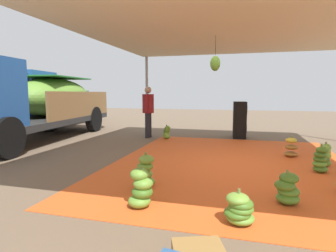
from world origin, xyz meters
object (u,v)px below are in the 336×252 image
Objects in this scene: banana_bunch_4 at (167,133)px; banana_bunch_5 at (288,189)px; banana_bunch_2 at (145,172)px; cargo_truck_main at (29,101)px; banana_bunch_8 at (326,156)px; worker_0 at (148,108)px; speaker_stack at (240,120)px; banana_bunch_7 at (141,189)px; banana_bunch_1 at (239,209)px; banana_bunch_6 at (291,148)px; cargo_truck_far at (47,101)px; banana_bunch_0 at (320,160)px.

banana_bunch_4 and banana_bunch_5 have the same top height.
banana_bunch_2 is 6.07m from cargo_truck_main.
worker_0 reaches higher than banana_bunch_8.
worker_0 is 1.41× the size of speaker_stack.
banana_bunch_8 is (2.96, -3.01, -0.02)m from banana_bunch_7.
banana_bunch_1 is at bearing -156.58° from banana_bunch_4.
banana_bunch_6 is 0.41× the size of speaker_stack.
cargo_truck_main reaches higher than banana_bunch_5.
cargo_truck_far is (4.69, 10.57, 0.94)m from banana_bunch_8.
banana_bunch_1 is 0.81× the size of banana_bunch_6.
banana_bunch_0 is at bearing -116.62° from cargo_truck_far.
banana_bunch_1 is 6.56m from speaker_stack.
worker_0 reaches higher than banana_bunch_7.
banana_bunch_5 is 2.04m from banana_bunch_7.
banana_bunch_5 is at bearing -147.49° from banana_bunch_4.
banana_bunch_4 is 0.84× the size of banana_bunch_7.
banana_bunch_0 is 4.25m from speaker_stack.
cargo_truck_far reaches higher than banana_bunch_4.
banana_bunch_2 reaches higher than banana_bunch_5.
banana_bunch_8 is 8.44m from cargo_truck_main.
worker_0 is at bearing -64.15° from cargo_truck_main.
cargo_truck_far is 8.88m from speaker_stack.
banana_bunch_1 is at bearing -179.30° from speaker_stack.
cargo_truck_main is at bearing -148.37° from cargo_truck_far.
banana_bunch_5 is 0.07× the size of cargo_truck_main.
banana_bunch_2 reaches higher than banana_bunch_7.
banana_bunch_6 is at bearing -33.23° from banana_bunch_7.
banana_bunch_7 is (-0.65, 1.93, 0.05)m from banana_bunch_5.
banana_bunch_7 reaches higher than banana_bunch_1.
banana_bunch_4 is 1.09m from worker_0.
banana_bunch_5 is 2.54m from banana_bunch_8.
cargo_truck_main reaches higher than banana_bunch_1.
banana_bunch_1 is 1.30m from banana_bunch_7.
speaker_stack reaches higher than banana_bunch_7.
banana_bunch_4 reaches higher than banana_bunch_1.
banana_bunch_5 is 5.80m from speaker_stack.
cargo_truck_main is at bearing 57.90° from banana_bunch_1.
banana_bunch_6 is 0.08× the size of cargo_truck_far.
speaker_stack is (5.58, -1.44, 0.37)m from banana_bunch_2.
banana_bunch_0 is 1.19× the size of banana_bunch_5.
speaker_stack reaches higher than banana_bunch_1.
banana_bunch_8 is at bearing -24.95° from banana_bunch_5.
cargo_truck_far is (2.15, 6.41, 0.96)m from banana_bunch_4.
worker_0 reaches higher than banana_bunch_2.
banana_bunch_0 reaches higher than banana_bunch_6.
banana_bunch_6 is at bearing -91.72° from cargo_truck_main.
banana_bunch_7 is 0.08× the size of cargo_truck_main.
banana_bunch_5 is 0.27× the size of worker_0.
banana_bunch_8 reaches higher than banana_bunch_6.
banana_bunch_0 is at bearing -127.62° from banana_bunch_4.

